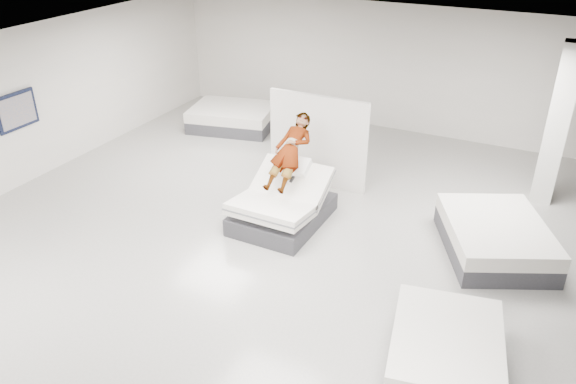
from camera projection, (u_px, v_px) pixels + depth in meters
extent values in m
plane|color=#A7A49D|center=(262.00, 263.00, 9.45)|extent=(14.00, 14.00, 0.00)
plane|color=#262629|center=(257.00, 77.00, 7.95)|extent=(14.00, 14.00, 0.00)
cube|color=silver|center=(393.00, 68.00, 14.24)|extent=(12.00, 0.04, 3.20)
cube|color=#39393E|center=(283.00, 214.00, 10.57)|extent=(1.47, 1.94, 0.33)
cube|color=white|center=(292.00, 183.00, 10.63)|extent=(1.45, 0.96, 0.66)
cube|color=slate|center=(292.00, 183.00, 10.63)|extent=(1.47, 0.89, 0.51)
cube|color=white|center=(271.00, 209.00, 10.06)|extent=(1.45, 1.00, 0.33)
cube|color=slate|center=(271.00, 209.00, 10.06)|extent=(1.47, 1.00, 0.15)
cube|color=white|center=(296.00, 166.00, 10.62)|extent=(0.53, 0.41, 0.31)
imported|color=slate|center=(290.00, 160.00, 10.34)|extent=(0.63, 1.37, 1.52)
cube|color=black|center=(292.00, 179.00, 10.07)|extent=(0.05, 0.14, 0.08)
cube|color=white|center=(318.00, 141.00, 11.62)|extent=(2.16, 0.11, 1.96)
cube|color=#39393E|center=(493.00, 244.00, 9.68)|extent=(2.34, 2.59, 0.32)
cube|color=white|center=(496.00, 230.00, 9.54)|extent=(2.34, 2.59, 0.27)
cube|color=#39393E|center=(444.00, 357.00, 7.33)|extent=(1.70, 2.07, 0.28)
cube|color=white|center=(447.00, 342.00, 7.21)|extent=(1.70, 2.07, 0.23)
cube|color=#39393E|center=(233.00, 122.00, 14.90)|extent=(2.38, 1.98, 0.31)
cube|color=white|center=(232.00, 112.00, 14.77)|extent=(2.38, 1.98, 0.26)
cube|color=silver|center=(557.00, 126.00, 10.69)|extent=(0.40, 0.40, 3.20)
cube|color=black|center=(16.00, 111.00, 11.43)|extent=(0.05, 0.95, 0.75)
cube|color=#A0826B|center=(17.00, 111.00, 11.42)|extent=(0.02, 0.82, 0.62)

